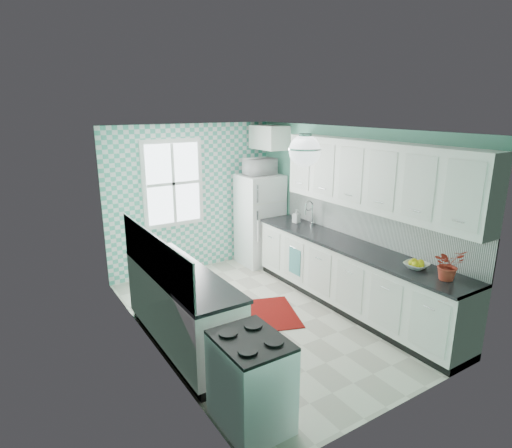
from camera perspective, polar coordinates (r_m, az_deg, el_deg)
floor at (r=5.99m, az=0.90°, el=-12.32°), size 3.00×4.40×0.02m
ceiling at (r=5.29m, az=1.02°, el=12.54°), size 3.00×4.40×0.02m
wall_back at (r=7.40m, az=-8.52°, el=3.40°), size 3.00×0.02×2.50m
wall_front at (r=3.97m, az=19.00°, el=-8.22°), size 3.00×0.02×2.50m
wall_left at (r=4.88m, az=-14.04°, el=-3.32°), size 0.02×4.40×2.50m
wall_right at (r=6.44m, az=12.26°, el=1.37°), size 0.02×4.40×2.50m
accent_wall at (r=7.38m, az=-8.45°, el=3.37°), size 3.00×0.01×2.50m
window at (r=7.16m, az=-11.01°, el=5.33°), size 1.04×0.05×1.44m
backsplash_right at (r=6.17m, az=14.67°, el=0.07°), size 0.02×3.60×0.51m
backsplash_left at (r=4.84m, az=-13.47°, el=-4.14°), size 0.02×2.15×0.51m
upper_cabinets_right at (r=5.78m, az=15.56°, el=6.15°), size 0.33×3.20×0.90m
upper_cabinet_fridge at (r=7.55m, az=1.60°, el=11.48°), size 0.40×0.74×0.40m
ceiling_light at (r=4.66m, az=6.51°, el=9.72°), size 0.34×0.34×0.35m
base_cabinets_right at (r=6.21m, az=12.37°, el=-6.96°), size 0.60×3.60×0.90m
countertop_right at (r=6.03m, az=12.52°, el=-2.86°), size 0.63×3.60×0.04m
base_cabinets_left at (r=5.22m, az=-9.91°, el=-11.33°), size 0.60×2.15×0.90m
countertop_left at (r=5.03m, az=-10.00°, el=-6.51°), size 0.63×2.15×0.04m
fridge at (r=7.65m, az=0.51°, el=0.59°), size 0.70×0.70×1.62m
stove at (r=4.03m, az=-0.70°, el=-20.13°), size 0.56×0.70×0.84m
sink at (r=6.78m, az=6.49°, el=-0.41°), size 0.43×0.36×0.53m
rug at (r=6.05m, az=2.04°, el=-11.83°), size 0.95×1.12×0.02m
dish_towel at (r=6.60m, az=5.21°, el=-4.99°), size 0.08×0.27×0.41m
fruit_bowl at (r=5.38m, az=20.61°, el=-5.20°), size 0.30×0.30×0.07m
potted_plant at (r=5.13m, az=24.27°, el=-4.93°), size 0.38×0.35×0.35m
soap_bottle at (r=6.98m, az=5.40°, el=1.08°), size 0.12×0.12×0.22m
microwave at (r=7.46m, az=0.52°, el=7.67°), size 0.53×0.36×0.29m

